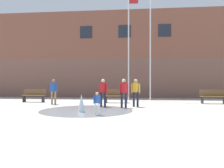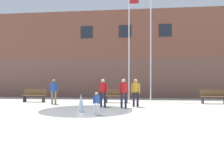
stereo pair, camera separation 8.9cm
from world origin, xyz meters
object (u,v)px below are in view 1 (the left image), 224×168
(park_bench_under_right_flagpole, at_px, (213,96))
(flagpole_left, at_px, (129,43))
(park_bench_far_left, at_px, (34,95))
(child_with_pink_shirt, at_px, (97,102))
(adult_in_red, at_px, (136,90))
(adult_watching, at_px, (54,90))
(teen_by_trashcan, at_px, (124,91))
(flagpole_right, at_px, (151,40))
(park_bench_center, at_px, (117,96))
(adult_near_bench, at_px, (103,91))

(park_bench_under_right_flagpole, bearing_deg, flagpole_left, 157.19)
(park_bench_far_left, relative_size, child_with_pink_shirt, 1.62)
(adult_in_red, bearing_deg, adult_watching, -79.23)
(teen_by_trashcan, bearing_deg, flagpole_left, 128.84)
(park_bench_far_left, height_order, flagpole_right, flagpole_right)
(park_bench_center, distance_m, flagpole_right, 5.39)
(child_with_pink_shirt, bearing_deg, park_bench_center, 128.63)
(park_bench_center, distance_m, adult_near_bench, 2.70)
(teen_by_trashcan, bearing_deg, flagpole_right, 111.37)
(park_bench_under_right_flagpole, height_order, child_with_pink_shirt, child_with_pink_shirt)
(teen_by_trashcan, height_order, child_with_pink_shirt, teen_by_trashcan)
(adult_watching, xyz_separation_m, child_with_pink_shirt, (3.51, -4.17, -0.35))
(adult_watching, bearing_deg, child_with_pink_shirt, 90.28)
(adult_watching, distance_m, flagpole_right, 8.32)
(park_bench_far_left, relative_size, teen_by_trashcan, 1.01)
(adult_near_bench, bearing_deg, park_bench_center, -153.70)
(park_bench_far_left, relative_size, flagpole_right, 0.18)
(adult_watching, bearing_deg, park_bench_center, 161.30)
(child_with_pink_shirt, bearing_deg, teen_by_trashcan, 111.91)
(child_with_pink_shirt, xyz_separation_m, flagpole_right, (2.86, 8.02, 4.08))
(park_bench_far_left, height_order, adult_watching, adult_watching)
(teen_by_trashcan, height_order, adult_near_bench, same)
(adult_near_bench, distance_m, flagpole_right, 6.90)
(park_bench_under_right_flagpole, bearing_deg, adult_in_red, -155.07)
(teen_by_trashcan, distance_m, child_with_pink_shirt, 2.90)
(adult_in_red, distance_m, flagpole_left, 5.89)
(teen_by_trashcan, distance_m, flagpole_left, 6.38)
(adult_watching, relative_size, flagpole_left, 0.19)
(flagpole_right, bearing_deg, flagpole_left, 180.00)
(park_bench_under_right_flagpole, relative_size, teen_by_trashcan, 1.01)
(park_bench_far_left, xyz_separation_m, flagpole_right, (8.36, 2.40, 4.17))
(adult_in_red, bearing_deg, flagpole_left, -153.91)
(park_bench_under_right_flagpole, bearing_deg, adult_watching, -171.61)
(teen_by_trashcan, bearing_deg, park_bench_far_left, -163.66)
(teen_by_trashcan, relative_size, child_with_pink_shirt, 1.61)
(adult_in_red, bearing_deg, adult_near_bench, -62.02)
(park_bench_under_right_flagpole, xyz_separation_m, child_with_pink_shirt, (-6.73, -5.68, 0.10))
(flagpole_right, bearing_deg, teen_by_trashcan, -109.15)
(park_bench_under_right_flagpole, relative_size, adult_watching, 1.01)
(park_bench_far_left, height_order, park_bench_under_right_flagpole, same)
(child_with_pink_shirt, bearing_deg, adult_in_red, 105.86)
(park_bench_far_left, height_order, child_with_pink_shirt, child_with_pink_shirt)
(teen_by_trashcan, xyz_separation_m, adult_in_red, (0.66, 0.63, 0.00))
(teen_by_trashcan, height_order, adult_watching, same)
(teen_by_trashcan, height_order, adult_in_red, same)
(park_bench_far_left, height_order, flagpole_left, flagpole_left)
(teen_by_trashcan, xyz_separation_m, adult_watching, (-4.52, 1.47, 0.00))
(adult_near_bench, height_order, flagpole_left, flagpole_left)
(flagpole_right, bearing_deg, adult_near_bench, -121.57)
(adult_watching, bearing_deg, adult_near_bench, 121.90)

